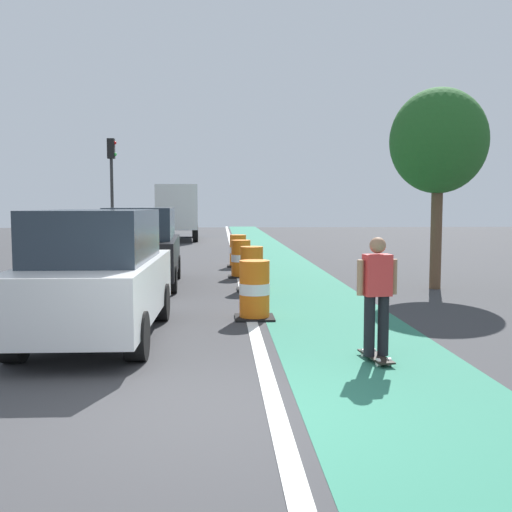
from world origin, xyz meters
TOP-DOWN VIEW (x-y plane):
  - ground_plane at (0.00, 0.00)m, footprint 100.00×100.00m
  - bike_lane_strip at (2.40, 12.00)m, footprint 2.50×80.00m
  - lane_divider_stripe at (0.90, 12.00)m, footprint 0.20×80.00m
  - skateboarder_on_lane at (2.44, 2.00)m, footprint 0.56×0.82m
  - parked_suv_nearest at (-1.60, 3.65)m, footprint 1.97×4.63m
  - parked_suv_second at (-1.72, 9.86)m, footprint 2.05×4.67m
  - traffic_barrel_front at (0.97, 5.14)m, footprint 0.73×0.73m
  - traffic_barrel_mid at (1.11, 8.84)m, footprint 0.73×0.73m
  - traffic_barrel_back at (0.93, 11.55)m, footprint 0.73×0.73m
  - traffic_barrel_far at (0.93, 14.60)m, footprint 0.73×0.73m
  - delivery_truck_down_block at (-2.24, 30.50)m, footprint 2.69×7.71m
  - traffic_light_corner at (-4.59, 21.91)m, footprint 0.41×0.32m
  - pedestrian_crossing at (-4.07, 19.76)m, footprint 0.34×0.20m
  - street_tree_sidewalk at (5.75, 8.87)m, footprint 2.40×2.40m

SIDE VIEW (x-z plane):
  - ground_plane at x=0.00m, z-range 0.00..0.00m
  - bike_lane_strip at x=2.40m, z-range 0.00..0.01m
  - lane_divider_stripe at x=0.90m, z-range 0.00..0.01m
  - traffic_barrel_front at x=0.97m, z-range -0.01..1.08m
  - traffic_barrel_mid at x=1.11m, z-range -0.01..1.08m
  - traffic_barrel_back at x=0.93m, z-range -0.01..1.08m
  - traffic_barrel_far at x=0.93m, z-range -0.01..1.08m
  - pedestrian_crossing at x=-4.07m, z-range 0.06..1.67m
  - skateboarder_on_lane at x=2.44m, z-range 0.07..1.76m
  - parked_suv_nearest at x=-1.60m, z-range 0.02..2.06m
  - parked_suv_second at x=-1.72m, z-range 0.02..2.06m
  - delivery_truck_down_block at x=-2.24m, z-range 0.23..3.46m
  - traffic_light_corner at x=-4.59m, z-range 0.95..6.05m
  - street_tree_sidewalk at x=5.75m, z-range 1.17..6.17m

